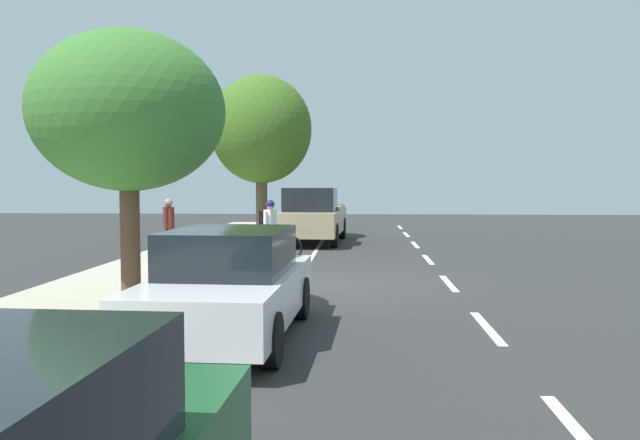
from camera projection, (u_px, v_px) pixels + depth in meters
ground at (321, 284)px, 13.76m from camera, size 58.14×58.14×0.00m
sidewalk at (147, 279)px, 13.98m from camera, size 3.32×36.34×0.15m
curb_edge at (227, 280)px, 13.87m from camera, size 0.16×36.34×0.15m
lane_stripe_centre at (449, 283)px, 13.86m from camera, size 0.14×35.80×0.01m
lane_stripe_bike_edge at (295, 284)px, 13.79m from camera, size 0.12×36.34×0.01m
parked_pickup_tan_nearest at (313, 217)px, 22.90m from camera, size 2.23×5.39×1.95m
parked_sedan_white_second at (230, 285)px, 8.99m from camera, size 1.97×4.46×1.52m
bicycle_at_curb at (275, 246)px, 18.21m from camera, size 1.59×0.76×0.74m
cyclist_with_backpack at (269, 222)px, 18.64m from camera, size 0.50×0.58×1.64m
street_tree_near_cyclist at (261, 130)px, 24.05m from camera, size 3.74×3.74×5.94m
street_tree_mid_block at (128, 112)px, 10.22m from camera, size 3.05×3.05×4.39m
pedestrian_on_phone at (169, 225)px, 17.11m from camera, size 0.38×0.56×1.57m
fire_hydrant at (270, 225)px, 23.76m from camera, size 0.22×0.22×0.84m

